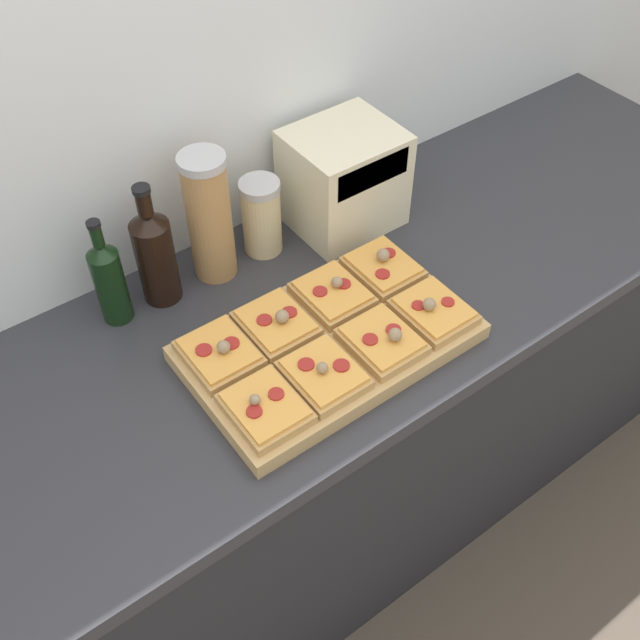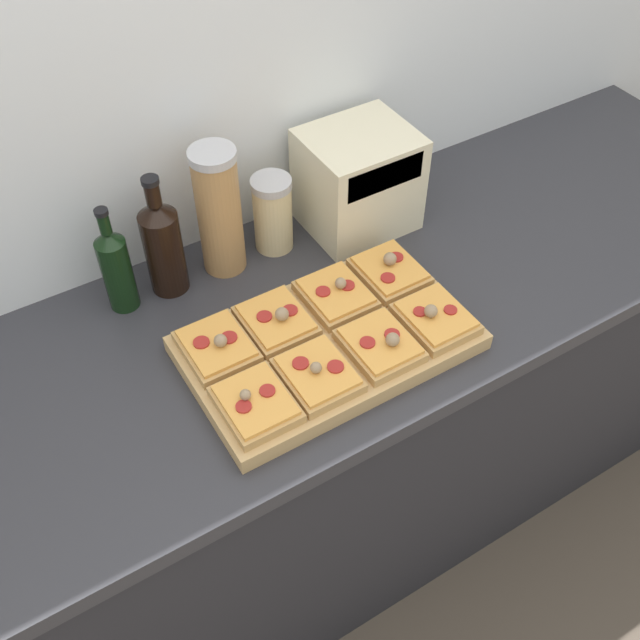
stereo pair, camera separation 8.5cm
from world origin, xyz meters
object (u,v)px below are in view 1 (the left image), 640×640
(cutting_board, at_px, (329,342))
(wine_bottle, at_px, (155,254))
(olive_oil_bottle, at_px, (109,280))
(grain_jar_tall, at_px, (209,217))
(grain_jar_short, at_px, (261,216))
(toaster_oven, at_px, (344,179))

(cutting_board, bearing_deg, wine_bottle, 120.34)
(olive_oil_bottle, height_order, grain_jar_tall, grain_jar_tall)
(olive_oil_bottle, bearing_deg, grain_jar_short, 0.00)
(toaster_oven, bearing_deg, grain_jar_short, 172.80)
(olive_oil_bottle, relative_size, grain_jar_short, 1.39)
(grain_jar_tall, bearing_deg, toaster_oven, -4.50)
(cutting_board, distance_m, grain_jar_tall, 0.36)
(grain_jar_short, bearing_deg, toaster_oven, -7.20)
(wine_bottle, bearing_deg, cutting_board, -59.66)
(cutting_board, distance_m, toaster_oven, 0.41)
(wine_bottle, distance_m, grain_jar_short, 0.25)
(olive_oil_bottle, distance_m, grain_jar_tall, 0.24)
(cutting_board, relative_size, wine_bottle, 1.97)
(olive_oil_bottle, bearing_deg, cutting_board, -48.05)
(wine_bottle, height_order, grain_jar_short, wine_bottle)
(grain_jar_tall, bearing_deg, grain_jar_short, 0.00)
(wine_bottle, relative_size, grain_jar_short, 1.57)
(grain_jar_tall, bearing_deg, cutting_board, -79.29)
(cutting_board, height_order, grain_jar_tall, grain_jar_tall)
(olive_oil_bottle, xyz_separation_m, grain_jar_short, (0.36, 0.00, -0.01))
(olive_oil_bottle, relative_size, toaster_oven, 0.96)
(cutting_board, distance_m, olive_oil_bottle, 0.45)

